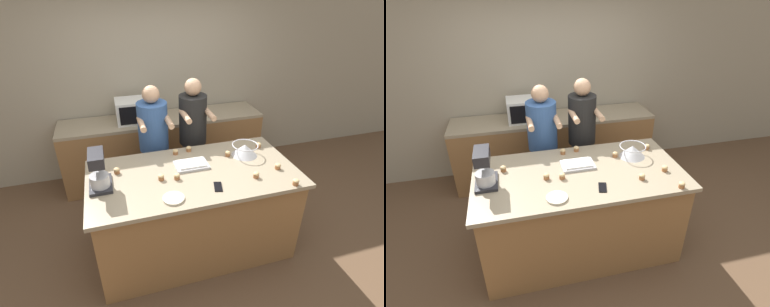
# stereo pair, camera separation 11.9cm
# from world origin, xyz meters

# --- Properties ---
(ground_plane) EXTENTS (16.00, 16.00, 0.00)m
(ground_plane) POSITION_xyz_m (0.00, 0.00, 0.00)
(ground_plane) COLOR brown
(back_wall) EXTENTS (10.00, 0.06, 2.70)m
(back_wall) POSITION_xyz_m (0.00, 1.85, 1.35)
(back_wall) COLOR gray
(back_wall) RESTS_ON ground_plane
(island_counter) EXTENTS (2.02, 1.04, 0.96)m
(island_counter) POSITION_xyz_m (0.00, 0.00, 0.48)
(island_counter) COLOR olive
(island_counter) RESTS_ON ground_plane
(back_counter) EXTENTS (2.80, 0.60, 0.94)m
(back_counter) POSITION_xyz_m (0.00, 1.50, 0.47)
(back_counter) COLOR olive
(back_counter) RESTS_ON ground_plane
(person_left) EXTENTS (0.36, 0.51, 1.61)m
(person_left) POSITION_xyz_m (-0.24, 0.81, 0.84)
(person_left) COLOR #33384C
(person_left) RESTS_ON ground_plane
(person_right) EXTENTS (0.34, 0.50, 1.65)m
(person_right) POSITION_xyz_m (0.24, 0.81, 0.87)
(person_right) COLOR brown
(person_right) RESTS_ON ground_plane
(stand_mixer) EXTENTS (0.20, 0.30, 0.35)m
(stand_mixer) POSITION_xyz_m (-0.87, 0.01, 1.11)
(stand_mixer) COLOR #232328
(stand_mixer) RESTS_ON island_counter
(mixing_bowl) EXTENTS (0.28, 0.28, 0.13)m
(mixing_bowl) POSITION_xyz_m (0.62, 0.17, 1.03)
(mixing_bowl) COLOR #BCBCC1
(mixing_bowl) RESTS_ON island_counter
(baking_tray) EXTENTS (0.33, 0.22, 0.04)m
(baking_tray) POSITION_xyz_m (0.01, 0.12, 0.98)
(baking_tray) COLOR #BCBCC1
(baking_tray) RESTS_ON island_counter
(microwave_oven) EXTENTS (0.49, 0.37, 0.30)m
(microwave_oven) POSITION_xyz_m (-0.37, 1.49, 1.09)
(microwave_oven) COLOR silver
(microwave_oven) RESTS_ON back_counter
(cell_phone) EXTENTS (0.11, 0.16, 0.01)m
(cell_phone) POSITION_xyz_m (0.14, -0.30, 0.96)
(cell_phone) COLOR black
(cell_phone) RESTS_ON island_counter
(small_plate) EXTENTS (0.19, 0.19, 0.02)m
(small_plate) POSITION_xyz_m (-0.28, -0.36, 0.97)
(small_plate) COLOR beige
(small_plate) RESTS_ON island_counter
(cupcake_0) EXTENTS (0.06, 0.06, 0.06)m
(cupcake_0) POSITION_xyz_m (-0.71, 0.19, 0.99)
(cupcake_0) COLOR #9E6038
(cupcake_0) RESTS_ON island_counter
(cupcake_1) EXTENTS (0.06, 0.06, 0.06)m
(cupcake_1) POSITION_xyz_m (-0.18, -0.07, 0.99)
(cupcake_1) COLOR #9E6038
(cupcake_1) RESTS_ON island_counter
(cupcake_2) EXTENTS (0.06, 0.06, 0.06)m
(cupcake_2) POSITION_xyz_m (0.84, 0.28, 0.99)
(cupcake_2) COLOR #9E6038
(cupcake_2) RESTS_ON island_counter
(cupcake_3) EXTENTS (0.06, 0.06, 0.06)m
(cupcake_3) POSITION_xyz_m (0.07, 0.42, 0.99)
(cupcake_3) COLOR #9E6038
(cupcake_3) RESTS_ON island_counter
(cupcake_4) EXTENTS (0.06, 0.06, 0.06)m
(cupcake_4) POSITION_xyz_m (0.54, -0.26, 0.99)
(cupcake_4) COLOR #9E6038
(cupcake_4) RESTS_ON island_counter
(cupcake_5) EXTENTS (0.06, 0.06, 0.06)m
(cupcake_5) POSITION_xyz_m (0.44, 0.20, 0.99)
(cupcake_5) COLOR #9E6038
(cupcake_5) RESTS_ON island_counter
(cupcake_6) EXTENTS (0.06, 0.06, 0.06)m
(cupcake_6) POSITION_xyz_m (-0.33, -0.04, 0.99)
(cupcake_6) COLOR #9E6038
(cupcake_6) RESTS_ON island_counter
(cupcake_7) EXTENTS (0.06, 0.06, 0.06)m
(cupcake_7) POSITION_xyz_m (0.81, -0.18, 0.99)
(cupcake_7) COLOR #9E6038
(cupcake_7) RESTS_ON island_counter
(cupcake_8) EXTENTS (0.06, 0.06, 0.06)m
(cupcake_8) POSITION_xyz_m (0.83, -0.47, 0.99)
(cupcake_8) COLOR #9E6038
(cupcake_8) RESTS_ON island_counter
(cupcake_9) EXTENTS (0.06, 0.06, 0.06)m
(cupcake_9) POSITION_xyz_m (-0.08, 0.40, 0.99)
(cupcake_9) COLOR #9E6038
(cupcake_9) RESTS_ON island_counter
(cupcake_10) EXTENTS (0.06, 0.06, 0.06)m
(cupcake_10) POSITION_xyz_m (-0.90, 0.47, 0.99)
(cupcake_10) COLOR #9E6038
(cupcake_10) RESTS_ON island_counter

